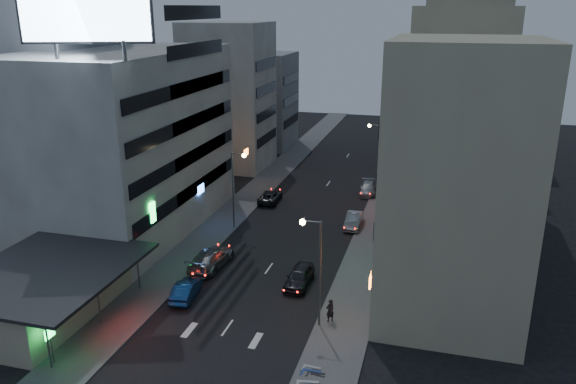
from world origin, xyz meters
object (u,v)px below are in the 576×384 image
at_px(parked_car_right_far, 368,189).
at_px(road_car_silver, 211,258).
at_px(scooter_blue, 322,364).
at_px(parked_car_right_mid, 354,220).
at_px(person, 330,310).
at_px(parked_car_left, 270,197).
at_px(scooter_silver_b, 322,361).
at_px(road_car_blue, 186,290).
at_px(parked_car_right_near, 299,277).
at_px(scooter_black_b, 326,366).
at_px(scooter_silver_a, 320,373).

xyz_separation_m(parked_car_right_far, road_car_silver, (-10.57, -24.13, 0.16)).
xyz_separation_m(road_car_silver, scooter_blue, (12.66, -12.23, -0.18)).
xyz_separation_m(parked_car_right_mid, person, (1.36, -19.08, 0.28)).
relative_size(parked_car_left, scooter_silver_b, 2.63).
xyz_separation_m(road_car_blue, person, (11.67, -0.56, 0.30)).
distance_m(parked_car_left, scooter_silver_b, 32.57).
bearing_deg(parked_car_right_far, parked_car_right_mid, -96.63).
bearing_deg(parked_car_left, scooter_blue, 109.84).
xyz_separation_m(parked_car_right_near, person, (3.60, -5.02, 0.23)).
bearing_deg(road_car_blue, scooter_blue, 144.56).
xyz_separation_m(scooter_black_b, scooter_silver_b, (-0.36, 0.49, 0.03)).
bearing_deg(scooter_blue, scooter_silver_b, 10.91).
relative_size(road_car_blue, scooter_silver_b, 2.39).
xyz_separation_m(scooter_silver_a, scooter_blue, (-0.07, 0.99, -0.07)).
distance_m(parked_car_left, scooter_silver_a, 33.89).
relative_size(parked_car_right_near, road_car_blue, 1.07).
relative_size(parked_car_right_mid, scooter_black_b, 2.61).
distance_m(parked_car_left, person, 27.21).
bearing_deg(scooter_black_b, parked_car_right_far, 5.89).
distance_m(parked_car_left, scooter_black_b, 33.16).
bearing_deg(road_car_silver, parked_car_right_far, -109.93).
xyz_separation_m(parked_car_left, person, (12.14, -24.35, 0.35)).
distance_m(road_car_blue, scooter_blue, 14.00).
relative_size(scooter_blue, scooter_silver_b, 1.03).
bearing_deg(parked_car_right_far, scooter_blue, -93.51).
xyz_separation_m(parked_car_right_far, scooter_blue, (2.09, -36.36, -0.02)).
bearing_deg(scooter_silver_b, parked_car_right_far, 6.30).
distance_m(parked_car_left, scooter_blue, 32.94).
bearing_deg(scooter_silver_b, person, 9.57).
xyz_separation_m(person, scooter_silver_b, (0.64, -5.61, -0.34)).
height_order(parked_car_right_mid, scooter_silver_b, parked_car_right_mid).
bearing_deg(scooter_black_b, road_car_blue, 64.40).
distance_m(parked_car_right_mid, scooter_silver_b, 24.77).
bearing_deg(scooter_silver_b, road_car_silver, 49.83).
distance_m(person, scooter_silver_b, 5.66).
height_order(parked_car_right_far, road_car_silver, road_car_silver).
relative_size(scooter_silver_a, scooter_black_b, 1.21).
distance_m(scooter_blue, scooter_black_b, 0.32).
height_order(road_car_blue, scooter_black_b, road_car_blue).
height_order(road_car_blue, scooter_silver_b, road_car_blue).
bearing_deg(parked_car_right_near, scooter_black_b, -66.69).
distance_m(scooter_silver_a, scooter_black_b, 0.92).
height_order(parked_car_right_far, scooter_black_b, parked_car_right_far).
height_order(road_car_blue, person, person).
bearing_deg(road_car_silver, scooter_black_b, 140.11).
xyz_separation_m(road_car_blue, road_car_silver, (-0.28, 5.67, 0.15)).
bearing_deg(scooter_blue, parked_car_right_mid, 5.99).
distance_m(parked_car_right_mid, scooter_black_b, 25.29).
bearing_deg(road_car_blue, scooter_silver_a, 141.23).
relative_size(parked_car_right_mid, parked_car_left, 0.94).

